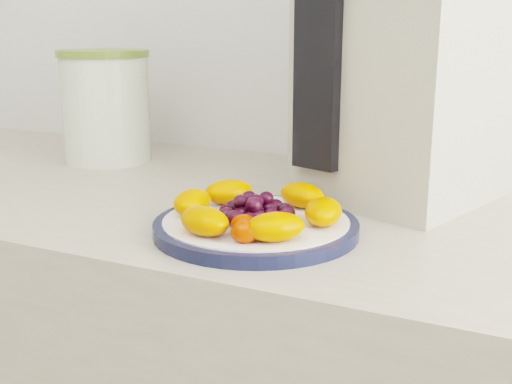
% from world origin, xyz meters
% --- Properties ---
extents(plate_rim, '(0.24, 0.24, 0.01)m').
position_xyz_m(plate_rim, '(0.07, 1.05, 0.91)').
color(plate_rim, '#131937').
rests_on(plate_rim, counter).
extents(plate_face, '(0.22, 0.22, 0.02)m').
position_xyz_m(plate_face, '(0.07, 1.05, 0.91)').
color(plate_face, white).
rests_on(plate_face, counter).
extents(canister, '(0.18, 0.18, 0.18)m').
position_xyz_m(canister, '(-0.35, 1.31, 0.99)').
color(canister, '#4C6711').
rests_on(canister, counter).
extents(canister_lid, '(0.19, 0.19, 0.01)m').
position_xyz_m(canister_lid, '(-0.35, 1.31, 1.09)').
color(canister_lid, olive).
rests_on(canister_lid, canister).
extents(appliance_body, '(0.29, 0.35, 0.38)m').
position_xyz_m(appliance_body, '(0.19, 1.32, 1.09)').
color(appliance_body, '#B5B19C').
rests_on(appliance_body, counter).
extents(appliance_panel, '(0.07, 0.04, 0.28)m').
position_xyz_m(appliance_panel, '(0.09, 1.18, 1.09)').
color(appliance_panel, black).
rests_on(appliance_panel, appliance_body).
extents(fruit_plate, '(0.21, 0.21, 0.03)m').
position_xyz_m(fruit_plate, '(0.07, 1.04, 0.93)').
color(fruit_plate, '#FF6500').
rests_on(fruit_plate, plate_face).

